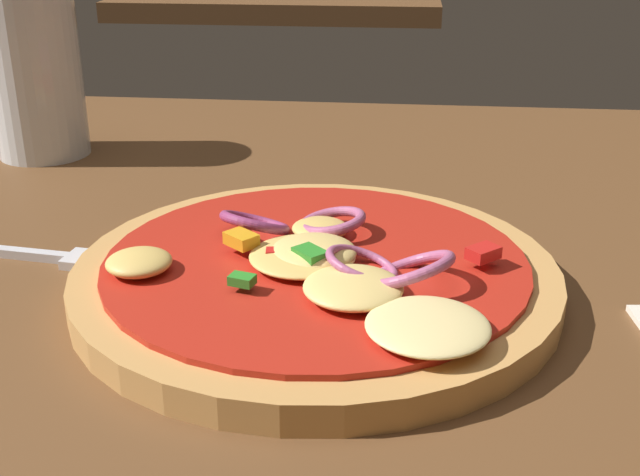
% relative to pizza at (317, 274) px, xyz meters
% --- Properties ---
extents(dining_table, '(1.30, 0.86, 0.04)m').
position_rel_pizza_xyz_m(dining_table, '(0.00, -0.04, -0.03)').
color(dining_table, brown).
rests_on(dining_table, ground).
extents(pizza, '(0.24, 0.24, 0.04)m').
position_rel_pizza_xyz_m(pizza, '(0.00, 0.00, 0.00)').
color(pizza, tan).
rests_on(pizza, dining_table).
extents(fork, '(0.17, 0.03, 0.01)m').
position_rel_pizza_xyz_m(fork, '(-0.16, 0.02, -0.01)').
color(fork, silver).
rests_on(fork, dining_table).
extents(beer_glass, '(0.07, 0.07, 0.12)m').
position_rel_pizza_xyz_m(beer_glass, '(-0.23, 0.21, 0.05)').
color(beer_glass, silver).
rests_on(beer_glass, dining_table).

